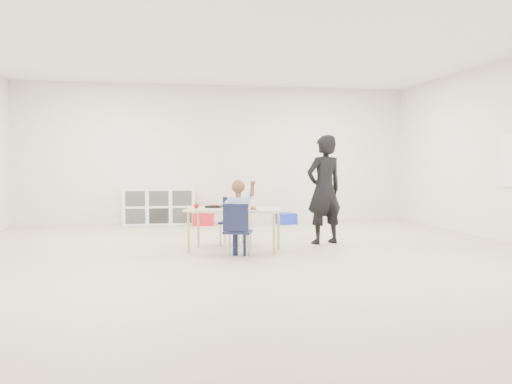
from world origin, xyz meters
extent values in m
plane|color=#BEB192|center=(0.00, 0.00, 0.00)|extent=(9.00, 9.00, 0.00)
plane|color=white|center=(0.00, 0.00, 2.80)|extent=(9.00, 9.00, 0.00)
cube|color=white|center=(0.00, 4.50, 1.40)|extent=(8.00, 0.02, 2.80)
cube|color=white|center=(0.00, -4.50, 1.40)|extent=(8.00, 0.02, 2.80)
cube|color=beige|center=(-0.19, 0.70, 0.57)|extent=(1.41, 1.02, 0.03)
cube|color=black|center=(-0.10, 0.74, 0.60)|extent=(0.26, 0.22, 0.03)
cube|color=black|center=(-0.45, 0.91, 0.60)|extent=(0.26, 0.22, 0.03)
cube|color=white|center=(-0.20, 0.61, 0.63)|extent=(0.09, 0.09, 0.10)
ellipsoid|color=tan|center=(0.04, 0.51, 0.62)|extent=(0.09, 0.09, 0.07)
sphere|color=#9F100E|center=(-0.30, 0.81, 0.62)|extent=(0.07, 0.07, 0.07)
sphere|color=#9F100E|center=(-0.70, 0.80, 0.62)|extent=(0.07, 0.07, 0.07)
cube|color=white|center=(-1.20, 4.28, 0.35)|extent=(1.40, 0.40, 0.70)
imported|color=black|center=(1.23, 1.15, 0.81)|extent=(0.68, 0.55, 1.63)
cube|color=red|center=(-0.34, 3.98, 0.12)|extent=(0.46, 0.55, 0.24)
cube|color=orange|center=(0.31, 3.80, 0.12)|extent=(0.48, 0.55, 0.23)
cube|color=#182FB6|center=(1.28, 3.88, 0.11)|extent=(0.42, 0.50, 0.22)
camera|label=1|loc=(-1.22, -6.60, 1.20)|focal=38.00mm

